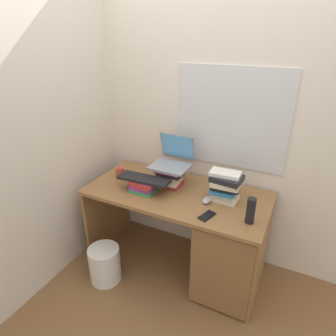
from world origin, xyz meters
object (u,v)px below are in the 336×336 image
(book_stack_keyboard_riser, at_px, (144,185))
(mug, at_px, (120,172))
(book_stack_tall, at_px, (170,176))
(desk, at_px, (217,241))
(water_bottle, at_px, (251,211))
(cell_phone, at_px, (207,216))
(book_stack_side, at_px, (225,186))
(keyboard, at_px, (144,179))
(laptop, at_px, (173,158))
(wastebasket, at_px, (105,264))
(computer_mouse, at_px, (207,200))

(book_stack_keyboard_riser, height_order, mug, book_stack_keyboard_riser)
(book_stack_tall, distance_m, book_stack_keyboard_riser, 0.24)
(desk, distance_m, water_bottle, 0.51)
(cell_phone, bearing_deg, water_bottle, 29.22)
(book_stack_side, distance_m, keyboard, 0.64)
(laptop, height_order, wastebasket, laptop)
(desk, height_order, water_bottle, water_bottle)
(keyboard, relative_size, mug, 3.74)
(book_stack_side, distance_m, mug, 0.94)
(book_stack_side, relative_size, keyboard, 0.59)
(mug, xyz_separation_m, cell_phone, (0.90, -0.24, -0.04))
(book_stack_keyboard_riser, bearing_deg, wastebasket, -123.09)
(desk, bearing_deg, book_stack_keyboard_riser, -172.86)
(desk, height_order, cell_phone, cell_phone)
(book_stack_tall, distance_m, keyboard, 0.24)
(laptop, bearing_deg, wastebasket, -121.41)
(book_stack_tall, height_order, laptop, laptop)
(book_stack_tall, xyz_separation_m, keyboard, (-0.14, -0.19, 0.02))
(computer_mouse, height_order, wastebasket, computer_mouse)
(wastebasket, bearing_deg, laptop, 58.59)
(desk, bearing_deg, computer_mouse, -171.80)
(book_stack_side, bearing_deg, mug, -178.32)
(water_bottle, bearing_deg, cell_phone, -167.62)
(book_stack_tall, bearing_deg, wastebasket, -124.64)
(water_bottle, bearing_deg, book_stack_side, 138.48)
(book_stack_tall, xyz_separation_m, mug, (-0.46, -0.06, -0.04))
(book_stack_tall, height_order, computer_mouse, book_stack_tall)
(book_stack_side, relative_size, computer_mouse, 2.38)
(keyboard, bearing_deg, wastebasket, -126.09)
(book_stack_side, bearing_deg, desk, -92.23)
(book_stack_tall, distance_m, mug, 0.47)
(laptop, bearing_deg, book_stack_side, -11.06)
(book_stack_keyboard_riser, distance_m, laptop, 0.33)
(computer_mouse, bearing_deg, book_stack_keyboard_riser, -173.08)
(desk, height_order, book_stack_keyboard_riser, book_stack_keyboard_riser)
(laptop, bearing_deg, cell_phone, -39.77)
(book_stack_side, height_order, keyboard, book_stack_side)
(mug, relative_size, wastebasket, 0.36)
(computer_mouse, xyz_separation_m, water_bottle, (0.35, -0.12, 0.07))
(computer_mouse, bearing_deg, book_stack_tall, 161.45)
(wastebasket, bearing_deg, desk, 25.89)
(water_bottle, bearing_deg, laptop, 157.07)
(water_bottle, relative_size, wastebasket, 0.60)
(keyboard, distance_m, wastebasket, 0.80)
(desk, bearing_deg, water_bottle, -28.71)
(mug, xyz_separation_m, wastebasket, (0.11, -0.45, -0.63))
(book_stack_side, relative_size, wastebasket, 0.79)
(book_stack_keyboard_riser, height_order, water_bottle, water_bottle)
(cell_phone, bearing_deg, computer_mouse, 127.46)
(laptop, xyz_separation_m, wastebasket, (-0.35, -0.58, -0.81))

